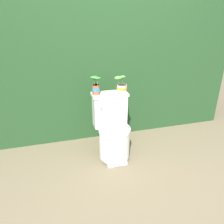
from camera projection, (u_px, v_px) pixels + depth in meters
ground_plane at (122, 160)px, 2.56m from camera, size 12.00×12.00×0.00m
hedge_backdrop at (101, 68)px, 3.10m from camera, size 3.48×0.84×1.73m
toilet at (113, 131)px, 2.50m from camera, size 0.40×0.48×0.75m
potted_plant_left at (96, 87)px, 2.36m from camera, size 0.11×0.11×0.21m
potted_plant_midleft at (121, 86)px, 2.45m from camera, size 0.14×0.12×0.18m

